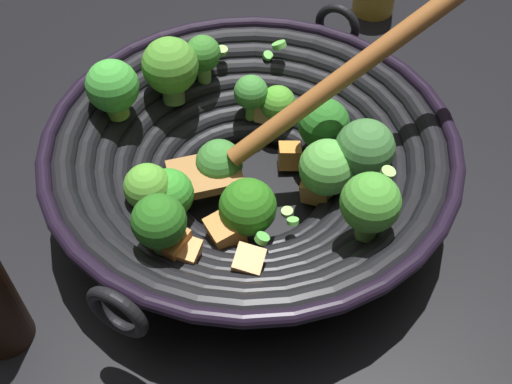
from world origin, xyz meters
TOP-DOWN VIEW (x-y plane):
  - ground_plane at (0.00, 0.00)m, footprint 4.00×4.00m
  - wok at (-0.00, -0.00)m, footprint 0.42×0.40m

SIDE VIEW (x-z plane):
  - ground_plane at x=0.00m, z-range 0.00..0.00m
  - wok at x=0.00m, z-range -0.06..0.18m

